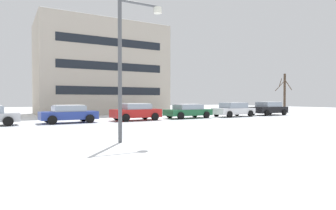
{
  "coord_description": "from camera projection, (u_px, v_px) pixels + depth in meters",
  "views": [
    {
      "loc": [
        -1.55,
        -13.0,
        1.77
      ],
      "look_at": [
        8.98,
        5.41,
        1.35
      ],
      "focal_mm": 30.29,
      "sensor_mm": 36.0,
      "label": 1
    }
  ],
  "objects": [
    {
      "name": "parked_car_black",
      "position": [
        269.0,
        108.0,
        31.82
      ],
      "size": [
        4.56,
        2.28,
        1.52
      ],
      "color": "black",
      "rests_on": "ground"
    },
    {
      "name": "parked_car_green",
      "position": [
        188.0,
        111.0,
        26.61
      ],
      "size": [
        4.58,
        2.18,
        1.34
      ],
      "color": "#1E6038",
      "rests_on": "ground"
    },
    {
      "name": "tree_far_left",
      "position": [
        284.0,
        92.0,
        38.85
      ],
      "size": [
        1.76,
        1.67,
        5.3
      ],
      "color": "#423326",
      "rests_on": "ground"
    },
    {
      "name": "parked_car_blue",
      "position": [
        69.0,
        114.0,
        21.28
      ],
      "size": [
        4.14,
        2.14,
        1.35
      ],
      "color": "#283D93",
      "rests_on": "ground"
    },
    {
      "name": "ground_plane",
      "position": [
        49.0,
        141.0,
        12.08
      ],
      "size": [
        120.0,
        120.0,
        0.0
      ],
      "primitive_type": "plane",
      "color": "white"
    },
    {
      "name": "parked_car_white",
      "position": [
        233.0,
        109.0,
        29.01
      ],
      "size": [
        4.57,
        2.25,
        1.47
      ],
      "color": "white",
      "rests_on": "ground"
    },
    {
      "name": "street_lamp",
      "position": [
        128.0,
        54.0,
        11.71
      ],
      "size": [
        2.0,
        0.36,
        5.96
      ],
      "color": "#4C4F54",
      "rests_on": "ground"
    },
    {
      "name": "building_far_right",
      "position": [
        101.0,
        70.0,
        35.63
      ],
      "size": [
        15.04,
        9.06,
        11.04
      ],
      "color": "#B2A899",
      "rests_on": "ground"
    },
    {
      "name": "parked_car_red",
      "position": [
        136.0,
        112.0,
        23.79
      ],
      "size": [
        4.13,
        2.17,
        1.44
      ],
      "color": "red",
      "rests_on": "ground"
    },
    {
      "name": "road_surface",
      "position": [
        40.0,
        132.0,
        15.23
      ],
      "size": [
        80.0,
        9.24,
        0.0
      ],
      "color": "silver",
      "rests_on": "ground"
    }
  ]
}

